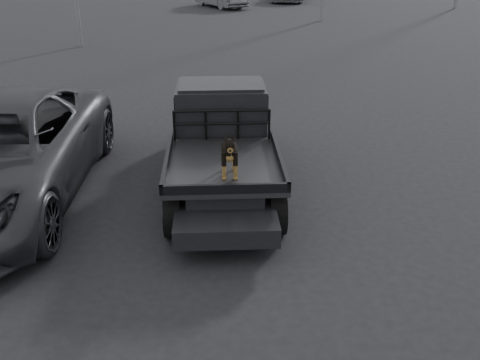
{
  "coord_description": "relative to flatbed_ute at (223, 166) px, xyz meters",
  "views": [
    {
      "loc": [
        0.49,
        -7.52,
        4.4
      ],
      "look_at": [
        0.85,
        -0.5,
        1.17
      ],
      "focal_mm": 40.0,
      "sensor_mm": 36.0,
      "label": 1
    }
  ],
  "objects": [
    {
      "name": "ute_cab",
      "position": [
        0.0,
        0.95,
        0.9
      ],
      "size": [
        1.72,
        1.3,
        0.88
      ],
      "primitive_type": null,
      "color": "black",
      "rests_on": "flatbed_ute"
    },
    {
      "name": "ground",
      "position": [
        -0.64,
        -1.7,
        -0.46
      ],
      "size": [
        120.0,
        120.0,
        0.0
      ],
      "primitive_type": "plane",
      "color": "black",
      "rests_on": "ground"
    },
    {
      "name": "headache_rack",
      "position": [
        0.0,
        0.2,
        0.74
      ],
      "size": [
        1.8,
        0.08,
        0.55
      ],
      "primitive_type": null,
      "color": "black",
      "rests_on": "flatbed_ute"
    },
    {
      "name": "dog",
      "position": [
        0.08,
        -1.43,
        0.83
      ],
      "size": [
        0.32,
        0.6,
        0.74
      ],
      "primitive_type": null,
      "color": "black",
      "rests_on": "flatbed_ute"
    },
    {
      "name": "flatbed_ute",
      "position": [
        0.0,
        0.0,
        0.0
      ],
      "size": [
        2.0,
        5.4,
        0.92
      ],
      "primitive_type": null,
      "color": "black",
      "rests_on": "ground"
    }
  ]
}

